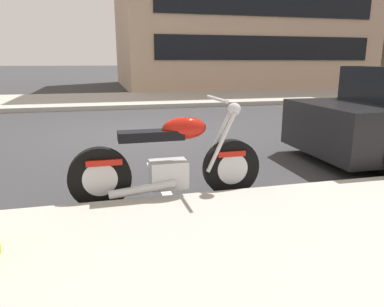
{
  "coord_description": "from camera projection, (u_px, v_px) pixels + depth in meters",
  "views": [
    {
      "loc": [
        -0.7,
        -7.71,
        1.49
      ],
      "look_at": [
        0.28,
        -3.86,
        0.49
      ],
      "focal_mm": 34.19,
      "sensor_mm": 36.0,
      "label": 1
    }
  ],
  "objects": [
    {
      "name": "ground_plane",
      "position": [
        135.0,
        133.0,
        7.78
      ],
      "size": [
        260.0,
        260.0,
        0.0
      ],
      "primitive_type": "plane",
      "color": "#333335"
    },
    {
      "name": "sidewalk_far_curb",
      "position": [
        383.0,
        93.0,
        16.8
      ],
      "size": [
        120.0,
        5.0,
        0.14
      ],
      "primitive_type": "cube",
      "color": "#ADA89E",
      "rests_on": "ground"
    },
    {
      "name": "parking_stall_stripe",
      "position": [
        163.0,
        186.0,
        4.51
      ],
      "size": [
        0.12,
        2.2,
        0.01
      ],
      "primitive_type": "cube",
      "color": "silver",
      "rests_on": "ground"
    },
    {
      "name": "parked_motorcycle",
      "position": [
        170.0,
        163.0,
        3.93
      ],
      "size": [
        2.09,
        0.62,
        1.12
      ],
      "rotation": [
        0.0,
        0.0,
        0.01
      ],
      "color": "black",
      "rests_on": "ground"
    },
    {
      "name": "townhouse_behind_pole",
      "position": [
        228.0,
        6.0,
        22.15
      ],
      "size": [
        12.92,
        11.76,
        9.53
      ],
      "color": "tan",
      "rests_on": "ground"
    }
  ]
}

